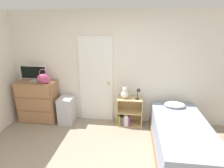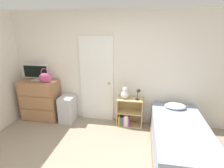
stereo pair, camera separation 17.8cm
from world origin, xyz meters
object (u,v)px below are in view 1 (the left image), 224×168
Objects in this scene: teddy_bear at (125,93)px; bed at (181,137)px; bookshelf at (128,114)px; dresser at (38,101)px; tv at (34,73)px; handbag at (44,78)px; storage_bin at (67,110)px; desk_lamp at (138,92)px.

bed is at bearing -37.36° from teddy_bear.
bed reaches higher than bookshelf.
dresser reaches higher than teddy_bear.
handbag is (0.31, -0.14, -0.08)m from tv.
dresser reaches higher than storage_bin.
bookshelf is at bearing 1.74° from dresser.
dresser is 0.69m from tv.
desk_lamp is at bearing 0.49° from dresser.
handbag is at bearing -174.40° from bookshelf.
bookshelf is 0.62m from desk_lamp.
teddy_bear is 1.44m from bed.
bed is (3.13, -0.76, -0.21)m from dresser.
handbag is 0.90m from storage_bin.
teddy_bear reaches higher than bookshelf.
bookshelf is (2.14, 0.07, -0.24)m from dresser.
dresser reaches higher than bed.
teddy_bear is at bearing 1.70° from dresser.
handbag is 2.05m from bookshelf.
desk_lamp reaches higher than bookshelf.
bookshelf is 0.53m from teddy_bear.
handbag is 1.25× the size of desk_lamp.
teddy_bear is (2.09, 0.04, -0.40)m from tv.
dresser is at bearing -178.26° from bookshelf.
teddy_bear is at bearing 172.18° from desk_lamp.
handbag reaches higher than dresser.
tv is 2.42m from desk_lamp.
bookshelf is at bearing 2.69° from teddy_bear.
bookshelf is at bearing 1.12° from tv.
storage_bin is at bearing 162.59° from bed.
dresser is 0.50× the size of bed.
tv is 0.99× the size of storage_bin.
tv is at bearing 155.91° from handbag.
bookshelf is (2.18, 0.04, -0.92)m from tv.
dresser is 1.59× the size of storage_bin.
dresser is at bearing -30.49° from tv.
teddy_bear is at bearing -177.31° from bookshelf.
storage_bin is at bearing -179.38° from desk_lamp.
tv is at bearing 149.51° from dresser.
teddy_bear reaches higher than storage_bin.
tv reaches higher than teddy_bear.
bookshelf is 1.29m from bed.
storage_bin is (0.73, -0.02, -0.87)m from tv.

